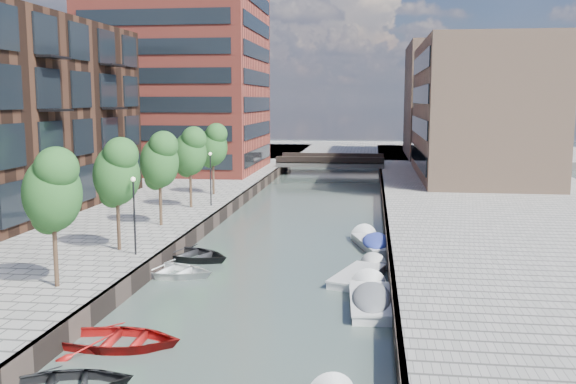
% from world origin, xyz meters
% --- Properties ---
extents(water, '(300.00, 300.00, 0.00)m').
position_xyz_m(water, '(0.00, 40.00, 0.00)').
color(water, '#38473F').
rests_on(water, ground).
extents(quay_right, '(20.00, 140.00, 1.00)m').
position_xyz_m(quay_right, '(16.00, 40.00, 0.50)').
color(quay_right, gray).
rests_on(quay_right, ground).
extents(quay_wall_left, '(0.25, 140.00, 1.00)m').
position_xyz_m(quay_wall_left, '(-6.10, 40.00, 0.50)').
color(quay_wall_left, '#332823').
rests_on(quay_wall_left, ground).
extents(quay_wall_right, '(0.25, 140.00, 1.00)m').
position_xyz_m(quay_wall_right, '(6.10, 40.00, 0.50)').
color(quay_wall_right, '#332823').
rests_on(quay_wall_right, ground).
extents(far_closure, '(80.00, 40.00, 1.00)m').
position_xyz_m(far_closure, '(0.00, 100.00, 0.50)').
color(far_closure, gray).
rests_on(far_closure, ground).
extents(tower, '(18.00, 18.00, 30.00)m').
position_xyz_m(tower, '(-17.00, 65.00, 16.00)').
color(tower, '#99382C').
rests_on(tower, quay_left).
extents(tan_block_near, '(12.00, 25.00, 14.00)m').
position_xyz_m(tan_block_near, '(16.00, 62.00, 8.00)').
color(tan_block_near, '#9B785F').
rests_on(tan_block_near, quay_right).
extents(tan_block_far, '(12.00, 20.00, 16.00)m').
position_xyz_m(tan_block_far, '(16.00, 88.00, 9.00)').
color(tan_block_far, '#9B785F').
rests_on(tan_block_far, quay_right).
extents(bridge, '(13.00, 6.00, 1.30)m').
position_xyz_m(bridge, '(0.00, 72.00, 1.39)').
color(bridge, gray).
rests_on(bridge, ground).
extents(tree_2, '(2.50, 2.50, 5.95)m').
position_xyz_m(tree_2, '(-8.50, 18.00, 5.31)').
color(tree_2, '#382619').
rests_on(tree_2, quay_left).
extents(tree_3, '(2.50, 2.50, 5.95)m').
position_xyz_m(tree_3, '(-8.50, 25.00, 5.31)').
color(tree_3, '#382619').
rests_on(tree_3, quay_left).
extents(tree_4, '(2.50, 2.50, 5.95)m').
position_xyz_m(tree_4, '(-8.50, 32.00, 5.31)').
color(tree_4, '#382619').
rests_on(tree_4, quay_left).
extents(tree_5, '(2.50, 2.50, 5.95)m').
position_xyz_m(tree_5, '(-8.50, 39.00, 5.31)').
color(tree_5, '#382619').
rests_on(tree_5, quay_left).
extents(tree_6, '(2.50, 2.50, 5.95)m').
position_xyz_m(tree_6, '(-8.50, 46.00, 5.31)').
color(tree_6, '#382619').
rests_on(tree_6, quay_left).
extents(lamp_1, '(0.24, 0.24, 4.12)m').
position_xyz_m(lamp_1, '(-7.20, 24.00, 3.51)').
color(lamp_1, black).
rests_on(lamp_1, quay_left).
extents(lamp_2, '(0.24, 0.24, 4.12)m').
position_xyz_m(lamp_2, '(-7.20, 40.00, 3.51)').
color(lamp_2, black).
rests_on(lamp_2, quay_left).
extents(sloop_2, '(4.86, 3.53, 0.99)m').
position_xyz_m(sloop_2, '(-4.19, 14.14, 0.00)').
color(sloop_2, '#A41211').
rests_on(sloop_2, ground).
extents(sloop_3, '(5.45, 4.32, 1.02)m').
position_xyz_m(sloop_3, '(-5.34, 23.77, 0.00)').
color(sloop_3, white).
rests_on(sloop_3, ground).
extents(sloop_4, '(6.07, 5.26, 1.05)m').
position_xyz_m(sloop_4, '(-5.22, 27.28, 0.00)').
color(sloop_4, black).
rests_on(sloop_4, ground).
extents(motorboat_2, '(3.09, 5.10, 1.61)m').
position_xyz_m(motorboat_2, '(4.63, 24.79, 0.09)').
color(motorboat_2, '#BBBBB9').
rests_on(motorboat_2, ground).
extents(motorboat_3, '(3.26, 5.70, 1.80)m').
position_xyz_m(motorboat_3, '(5.26, 31.85, 0.22)').
color(motorboat_3, '#BDBDBB').
rests_on(motorboat_3, ground).
extents(motorboat_4, '(2.16, 5.50, 1.80)m').
position_xyz_m(motorboat_4, '(5.12, 20.39, 0.22)').
color(motorboat_4, silver).
rests_on(motorboat_4, ground).
extents(car, '(3.34, 4.65, 1.47)m').
position_xyz_m(car, '(11.58, 67.03, 1.73)').
color(car, silver).
rests_on(car, quay_right).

